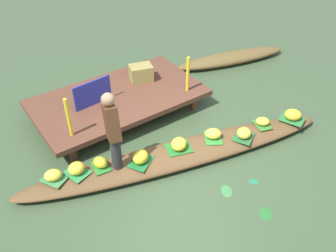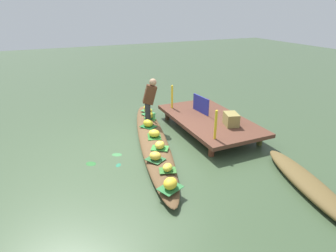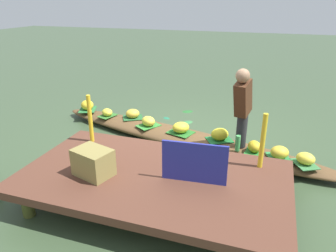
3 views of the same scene
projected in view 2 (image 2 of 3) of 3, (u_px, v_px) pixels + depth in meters
name	position (u px, v px, depth m)	size (l,w,h in m)	color
canal_water	(153.00, 144.00, 7.29)	(40.00, 40.00, 0.00)	#3A4E32
dock_platform	(209.00, 120.00, 7.96)	(3.20, 1.80, 0.39)	brown
vendor_boat	(153.00, 141.00, 7.25)	(5.40, 0.70, 0.21)	brown
moored_boat	(309.00, 185.00, 5.45)	(2.80, 0.53, 0.24)	brown
leaf_mat_0	(168.00, 170.00, 5.74)	(0.34, 0.25, 0.01)	#35712B
banana_bunch_0	(168.00, 167.00, 5.71)	(0.24, 0.19, 0.14)	yellow
leaf_mat_1	(147.00, 110.00, 9.05)	(0.35, 0.27, 0.01)	#3A7843
banana_bunch_1	(147.00, 108.00, 9.02)	(0.25, 0.20, 0.17)	yellow
leaf_mat_2	(148.00, 126.00, 7.82)	(0.40, 0.30, 0.01)	#1D662E
banana_bunch_2	(148.00, 123.00, 7.79)	(0.29, 0.23, 0.20)	yellow
leaf_mat_3	(149.00, 114.00, 8.73)	(0.36, 0.30, 0.01)	#2C8040
banana_bunch_3	(148.00, 111.00, 8.70)	(0.26, 0.23, 0.18)	yellow
leaf_mat_4	(160.00, 148.00, 6.63)	(0.39, 0.29, 0.01)	#338232
banana_bunch_4	(160.00, 145.00, 6.60)	(0.28, 0.22, 0.17)	yellow
leaf_mat_5	(155.00, 159.00, 6.15)	(0.37, 0.31, 0.01)	#275F2F
banana_bunch_5	(155.00, 156.00, 6.12)	(0.26, 0.24, 0.17)	gold
leaf_mat_6	(154.00, 137.00, 7.21)	(0.41, 0.33, 0.01)	#276E27
banana_bunch_6	(154.00, 133.00, 7.18)	(0.29, 0.25, 0.19)	yellow
leaf_mat_7	(150.00, 118.00, 8.40)	(0.33, 0.24, 0.01)	#287A2D
banana_bunch_7	(150.00, 115.00, 8.37)	(0.23, 0.19, 0.17)	gold
leaf_mat_8	(170.00, 188.00, 5.19)	(0.42, 0.32, 0.01)	#2B7138
banana_bunch_8	(170.00, 183.00, 5.15)	(0.30, 0.25, 0.20)	yellow
vendor_person	(150.00, 98.00, 7.90)	(0.27, 0.44, 1.25)	#28282D
water_bottle	(154.00, 117.00, 8.16)	(0.07, 0.07, 0.25)	#51B25E
market_banner	(201.00, 104.00, 8.26)	(0.75, 0.03, 0.49)	#262D95
railing_post_west	(172.00, 97.00, 8.58)	(0.06, 0.06, 0.71)	yellow
railing_post_east	(216.00, 125.00, 6.56)	(0.06, 0.06, 0.71)	yellow
produce_crate	(231.00, 119.00, 7.40)	(0.44, 0.32, 0.33)	olive
drifting_plant_0	(117.00, 155.00, 6.78)	(0.25, 0.17, 0.01)	#387A3F
drifting_plant_1	(118.00, 165.00, 6.34)	(0.17, 0.11, 0.01)	#226D4B
drifting_plant_2	(91.00, 164.00, 6.39)	(0.25, 0.19, 0.01)	#27662B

